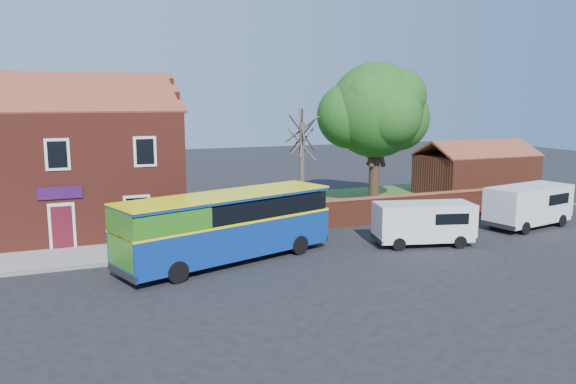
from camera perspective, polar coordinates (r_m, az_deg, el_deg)
name	(u,v)px	position (r m, az deg, el deg)	size (l,w,h in m)	color
ground	(251,279)	(22.88, -3.77, -8.81)	(120.00, 120.00, 0.00)	black
pavement	(64,258)	(27.38, -21.82, -6.27)	(18.00, 3.50, 0.12)	gray
kerb	(64,269)	(25.69, -21.81, -7.26)	(18.00, 0.15, 0.14)	slate
grass_strip	(371,202)	(39.65, 8.40, -1.04)	(26.00, 12.00, 0.04)	#426B28
shop_building	(59,170)	(32.41, -22.24, 2.10)	(12.30, 8.13, 10.50)	maroon
boundary_wall	(421,206)	(34.54, 13.41, -1.41)	(22.00, 0.38, 1.60)	maroon
outbuilding	(476,174)	(44.57, 18.52, 1.79)	(8.20, 5.06, 4.17)	maroon
bus	(221,225)	(24.70, -6.78, -3.30)	(10.30, 5.61, 3.05)	navy
van_near	(424,222)	(28.51, 13.63, -2.94)	(5.11, 3.02, 2.10)	silver
van_far	(529,204)	(34.31, 23.25, -1.14)	(5.66, 3.16, 2.35)	silver
large_tree	(375,113)	(37.51, 8.86, 7.91)	(7.80, 6.17, 9.52)	black
bare_tree	(302,164)	(34.17, 1.42, 2.83)	(2.36, 2.81, 6.29)	#4C4238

